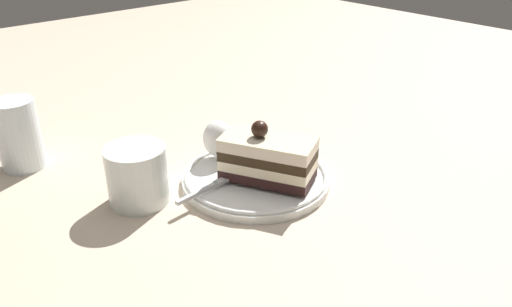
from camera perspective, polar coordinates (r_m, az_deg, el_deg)
ground_plane at (r=0.72m, az=-2.08°, el=-2.95°), size 2.40×2.40×0.00m
dessert_plate at (r=0.71m, az=0.00°, el=-2.75°), size 0.21×0.21×0.02m
cake_slice at (r=0.67m, az=1.36°, el=-0.47°), size 0.11×0.14×0.08m
whipped_cream_dollop at (r=0.74m, az=-4.40°, el=1.72°), size 0.04×0.04×0.06m
fork at (r=0.67m, az=-5.17°, el=-3.76°), size 0.11×0.02×0.00m
drink_glass_near at (r=0.67m, az=-13.38°, el=-2.72°), size 0.08×0.08×0.08m
drink_glass_far at (r=0.81m, az=-25.47°, el=1.57°), size 0.06×0.06×0.11m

